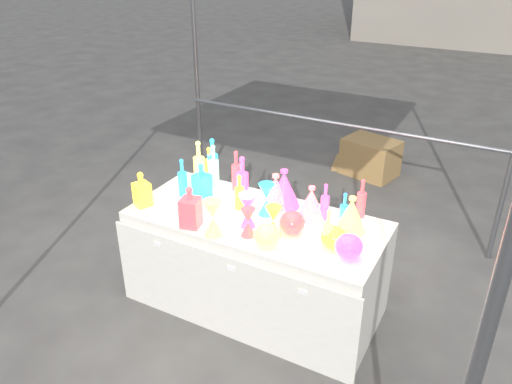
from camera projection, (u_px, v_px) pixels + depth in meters
The scene contains 33 objects.
ground at pixel (256, 302), 3.83m from camera, with size 80.00×80.00×0.00m, color #65625D.
display_table at pixel (255, 262), 3.65m from camera, with size 1.84×0.83×0.75m.
cardboard_box_closed at pixel (370, 157), 5.82m from camera, with size 0.59×0.43×0.43m, color #AC834D.
cardboard_box_flat at pixel (359, 165), 6.10m from camera, with size 0.61×0.43×0.05m, color #AC834D.
bottle_0 at pixel (209, 164), 3.96m from camera, with size 0.07×0.07×0.29m, color #F63517, non-canonical shape.
bottle_1 at pixel (213, 160), 3.93m from camera, with size 0.09×0.09×0.37m, color #178320, non-canonical shape.
bottle_2 at pixel (236, 170), 3.81m from camera, with size 0.07×0.07×0.32m, color orange, non-canonical shape.
bottle_3 at pixel (242, 179), 3.64m from camera, with size 0.09×0.09×0.35m, color blue, non-canonical shape.
bottle_4 at pixel (199, 163), 3.87m from camera, with size 0.09×0.09×0.37m, color #158285, non-canonical shape.
bottle_5 at pixel (214, 166), 3.84m from camera, with size 0.08×0.08×0.35m, color #D02978, non-canonical shape.
bottle_6 at pixel (239, 192), 3.55m from camera, with size 0.07×0.07×0.27m, color #F63517, non-canonical shape.
bottle_7 at pixel (182, 177), 3.73m from camera, with size 0.07×0.07×0.30m, color #178320, non-canonical shape.
decanter_0 at pixel (142, 189), 3.59m from camera, with size 0.11×0.11×0.27m, color #F63517, non-canonical shape.
decanter_1 at pixel (190, 207), 3.32m from camera, with size 0.12×0.12×0.29m, color orange, non-canonical shape.
decanter_2 at pixel (202, 180), 3.71m from camera, with size 0.11×0.11×0.27m, color #178320, non-canonical shape.
hourglass_0 at pixel (248, 222), 3.24m from camera, with size 0.10×0.10×0.20m, color orange, non-canonical shape.
hourglass_1 at pixel (247, 211), 3.34m from camera, with size 0.11×0.11×0.22m, color blue, non-canonical shape.
hourglass_2 at pixel (213, 218), 3.23m from camera, with size 0.13×0.13×0.25m, color #158285, non-canonical shape.
hourglass_3 at pixel (247, 210), 3.35m from camera, with size 0.12×0.12×0.23m, color #D02978, non-canonical shape.
hourglass_4 at pixel (273, 221), 3.24m from camera, with size 0.11×0.11×0.21m, color #F63517, non-canonical shape.
hourglass_5 at pixel (267, 199), 3.48m from camera, with size 0.12×0.12×0.24m, color #178320, non-canonical shape.
globe_0 at pixel (334, 239), 3.12m from camera, with size 0.16×0.16×0.13m, color #F63517, non-canonical shape.
globe_1 at pixel (267, 236), 3.14m from camera, with size 0.17×0.17×0.13m, color #158285, non-canonical shape.
globe_2 at pixel (292, 224), 3.28m from camera, with size 0.17×0.17×0.14m, color orange, non-canonical shape.
globe_3 at pixel (349, 247), 3.02m from camera, with size 0.17×0.17×0.14m, color blue, non-canonical shape.
lampshade_0 at pixel (275, 191), 3.56m from camera, with size 0.22×0.22×0.26m, color yellow, non-canonical shape.
lampshade_1 at pixel (311, 202), 3.44m from camera, with size 0.20×0.20×0.24m, color yellow, non-canonical shape.
lampshade_2 at pixel (284, 188), 3.59m from camera, with size 0.24×0.24×0.28m, color blue, non-canonical shape.
lampshade_3 at pixel (351, 214), 3.28m from camera, with size 0.21×0.21×0.25m, color #158285, non-canonical shape.
bottle_8 at pixel (344, 210), 3.31m from camera, with size 0.06×0.06×0.26m, color #178320, non-canonical shape.
bottle_9 at pixel (361, 198), 3.44m from camera, with size 0.06×0.06×0.29m, color orange, non-canonical shape.
bottle_10 at pixel (325, 201), 3.42m from camera, with size 0.06×0.06×0.26m, color blue, non-canonical shape.
bottle_11 at pixel (328, 230), 3.08m from camera, with size 0.06×0.06×0.28m, color #158285, non-canonical shape.
Camera 1 is at (1.44, -2.67, 2.49)m, focal length 35.00 mm.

